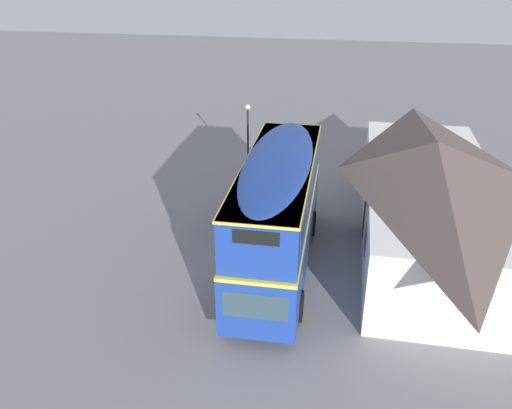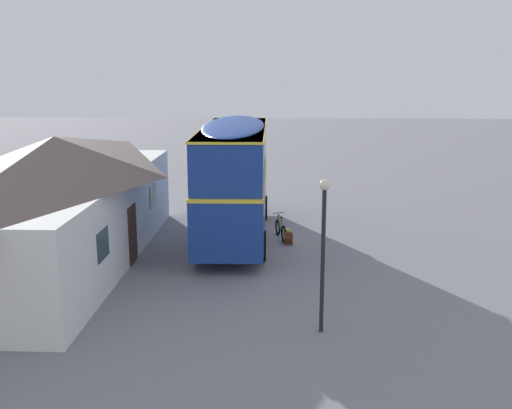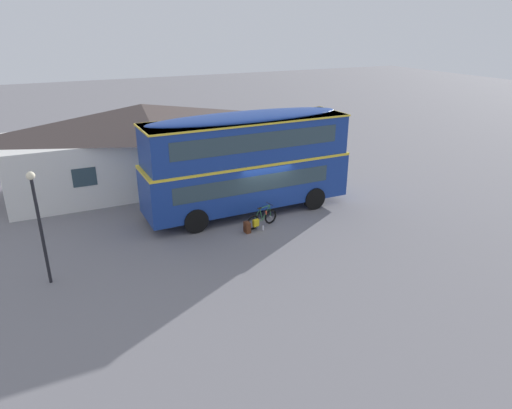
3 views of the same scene
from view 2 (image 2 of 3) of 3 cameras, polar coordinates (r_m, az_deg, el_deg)
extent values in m
plane|color=slate|center=(25.30, -0.20, -2.85)|extent=(120.00, 120.00, 0.00)
cylinder|color=black|center=(27.83, -4.12, -0.25)|extent=(1.10, 0.29, 1.10)
cylinder|color=black|center=(27.71, 0.79, -0.28)|extent=(1.10, 0.29, 1.10)
cylinder|color=black|center=(21.96, -5.64, -3.87)|extent=(1.10, 0.29, 1.10)
cylinder|color=black|center=(21.80, 0.60, -3.93)|extent=(1.10, 0.29, 1.10)
cube|color=navy|center=(24.56, -2.07, 0.31)|extent=(9.88, 2.59, 2.10)
cube|color=yellow|center=(24.34, -2.09, 2.80)|extent=(9.90, 2.61, 0.12)
cube|color=navy|center=(24.19, -2.11, 5.08)|extent=(9.58, 2.54, 1.90)
ellipsoid|color=navy|center=(24.07, -2.13, 7.51)|extent=(9.39, 2.49, 0.36)
cube|color=#2D424C|center=(29.31, -1.49, 2.88)|extent=(0.08, 2.05, 0.90)
cube|color=black|center=(28.87, -1.53, 7.40)|extent=(0.07, 1.38, 0.44)
cube|color=#2D424C|center=(24.25, 0.82, 0.89)|extent=(7.69, 0.11, 0.76)
cube|color=#2D424C|center=(24.13, 0.78, 5.43)|extent=(8.08, 0.12, 0.80)
cube|color=#2D424C|center=(24.40, -5.01, 0.91)|extent=(7.69, 0.11, 0.76)
cube|color=#2D424C|center=(24.28, -4.99, 5.43)|extent=(8.08, 0.12, 0.80)
cube|color=yellow|center=(24.09, -2.12, 7.23)|extent=(9.68, 2.62, 0.08)
torus|color=black|center=(25.10, 2.08, -2.18)|extent=(0.68, 0.24, 0.68)
torus|color=black|center=(24.14, 2.65, -2.79)|extent=(0.68, 0.24, 0.68)
cylinder|color=#B2B2B7|center=(25.10, 2.08, -2.18)|extent=(0.07, 0.11, 0.05)
cylinder|color=#B2B2B7|center=(24.14, 2.65, -2.79)|extent=(0.07, 0.11, 0.05)
cylinder|color=#2D6B38|center=(24.77, 2.24, -1.76)|extent=(0.46, 0.14, 0.66)
cylinder|color=#2D6B38|center=(24.63, 2.28, -1.11)|extent=(0.56, 0.17, 0.07)
cylinder|color=#2D6B38|center=(24.51, 2.40, -1.96)|extent=(0.18, 0.08, 0.62)
cylinder|color=#2D6B38|center=(24.40, 2.50, -2.70)|extent=(0.52, 0.15, 0.09)
cylinder|color=#2D6B38|center=(24.25, 2.55, -2.04)|extent=(0.40, 0.12, 0.57)
cylinder|color=#2D6B38|center=(25.00, 2.10, -1.55)|extent=(0.10, 0.05, 0.59)
cylinder|color=black|center=(24.88, 2.13, -0.81)|extent=(0.14, 0.45, 0.03)
ellipsoid|color=black|center=(24.34, 2.45, -1.25)|extent=(0.28, 0.16, 0.06)
cube|color=yellow|center=(24.20, 3.01, -2.71)|extent=(0.31, 0.20, 0.32)
cylinder|color=#D84C33|center=(24.77, 2.24, -1.76)|extent=(0.07, 0.07, 0.18)
cube|color=#592D19|center=(23.81, 3.10, -3.27)|extent=(0.23, 0.34, 0.49)
ellipsoid|color=#592D19|center=(23.74, 3.11, -2.70)|extent=(0.22, 0.33, 0.10)
cube|color=#3E2011|center=(23.71, 3.12, -3.52)|extent=(0.05, 0.23, 0.17)
cylinder|color=black|center=(23.93, 3.30, -3.19)|extent=(0.04, 0.04, 0.39)
cylinder|color=black|center=(23.91, 2.86, -3.19)|extent=(0.04, 0.04, 0.39)
cylinder|color=silver|center=(24.55, 3.29, -3.07)|extent=(0.08, 0.08, 0.24)
cylinder|color=black|center=(24.52, 3.29, -2.78)|extent=(0.05, 0.05, 0.02)
cube|color=silver|center=(22.51, -18.17, -1.38)|extent=(14.09, 5.30, 3.13)
pyramid|color=brown|center=(22.08, -18.58, 4.35)|extent=(14.50, 5.70, 1.41)
cube|color=#3D2319|center=(21.86, -11.67, -2.80)|extent=(1.10, 0.05, 2.10)
cube|color=#2D424C|center=(18.43, -14.38, -3.72)|extent=(1.10, 0.05, 0.90)
cube|color=#2D424C|center=(25.02, -9.81, 0.84)|extent=(1.10, 0.05, 0.90)
cylinder|color=black|center=(15.69, 6.37, -5.50)|extent=(0.11, 0.11, 3.86)
sphere|color=#F2E5BF|center=(15.17, 6.56, 1.88)|extent=(0.28, 0.28, 0.28)
camera|label=1|loc=(41.94, -3.84, 19.26)|focal=36.61mm
camera|label=3|loc=(23.01, 51.63, 12.55)|focal=32.15mm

